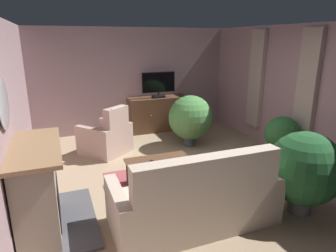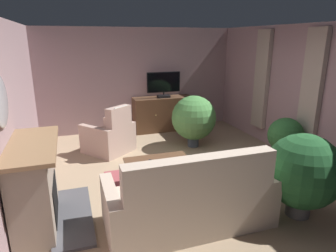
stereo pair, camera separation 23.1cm
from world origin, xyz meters
name	(u,v)px [view 1 (the left image)]	position (x,y,z in m)	size (l,w,h in m)	color
ground_plane	(188,185)	(0.00, 0.00, -0.02)	(5.62, 7.36, 0.04)	tan
wall_back	(133,80)	(0.00, 3.43, 1.31)	(5.62, 0.10, 2.62)	gray
wall_left	(4,124)	(-2.56, 0.00, 1.31)	(0.10, 7.36, 2.62)	gray
wall_right_with_window	(315,97)	(2.56, 0.00, 1.31)	(0.10, 7.36, 2.62)	#A6858B
curtain_panel_near	(307,89)	(2.45, 0.10, 1.44)	(0.10, 0.44, 2.20)	#B2A393
curtain_panel_far	(256,79)	(2.45, 1.60, 1.44)	(0.10, 0.44, 2.20)	#B2A393
rug_central	(182,184)	(-0.10, 0.02, 0.01)	(2.33, 1.80, 0.01)	#9E474C
fireplace	(40,189)	(-2.23, -0.37, 0.53)	(0.93, 1.49, 1.11)	#4C4C51
wall_mirror_oval	(3,103)	(-2.48, -0.37, 1.65)	(0.06, 0.73, 0.61)	#B2B7BF
tv_cabinet	(158,115)	(0.56, 3.08, 0.42)	(1.55, 0.54, 0.89)	#402A1C
television	(159,84)	(0.56, 3.03, 1.23)	(0.87, 0.20, 0.65)	black
coffee_table	(159,163)	(-0.46, 0.17, 0.39)	(1.07, 0.54, 0.44)	brown
tv_remote	(150,162)	(-0.63, 0.09, 0.45)	(0.17, 0.05, 0.02)	black
sofa_floral	(196,201)	(-0.39, -1.07, 0.35)	(2.13, 0.95, 1.08)	#C6B29E
armchair_by_fireplace	(107,138)	(-1.00, 1.92, 0.33)	(1.19, 1.19, 1.04)	#BC9E8E
potted_plant_leafy_by_curtain	(304,169)	(1.12, -1.30, 0.65)	(1.01, 1.01, 1.16)	slate
potted_plant_on_hearth_side	(282,135)	(2.10, 0.21, 0.55)	(0.67, 0.67, 0.92)	slate
potted_plant_small_fern_corner	(190,118)	(0.83, 1.68, 0.66)	(0.98, 0.98, 1.15)	#3D4C5B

